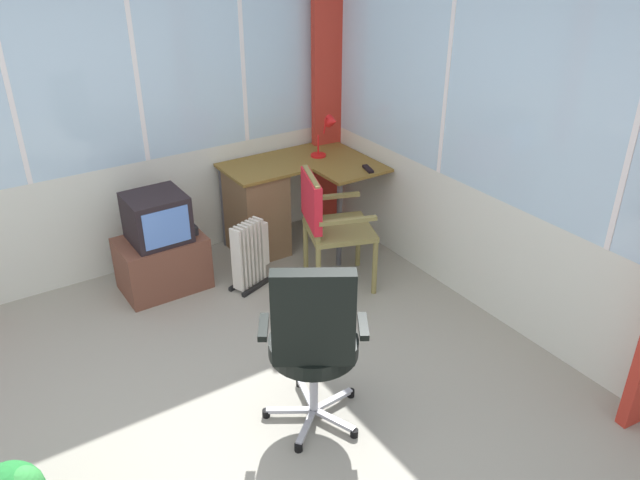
# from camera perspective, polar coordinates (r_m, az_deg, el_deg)

# --- Properties ---
(ground) EXTENTS (5.34, 5.27, 0.06)m
(ground) POSITION_cam_1_polar(r_m,az_deg,el_deg) (3.78, -8.69, -17.60)
(ground) COLOR gray
(north_window_panel) EXTENTS (4.34, 0.07, 2.73)m
(north_window_panel) POSITION_cam_1_polar(r_m,az_deg,el_deg) (4.92, -20.93, 11.03)
(north_window_panel) COLOR silver
(north_window_panel) RESTS_ON ground
(east_window_panel) EXTENTS (0.07, 4.27, 2.73)m
(east_window_panel) POSITION_cam_1_polar(r_m,az_deg,el_deg) (4.22, 18.13, 8.81)
(east_window_panel) COLOR silver
(east_window_panel) RESTS_ON ground
(curtain_corner) EXTENTS (0.32, 0.09, 2.63)m
(curtain_corner) POSITION_cam_1_polar(r_m,az_deg,el_deg) (5.60, 0.85, 14.22)
(curtain_corner) COLOR red
(curtain_corner) RESTS_ON ground
(desk) EXTENTS (1.18, 0.91, 0.76)m
(desk) POSITION_cam_1_polar(r_m,az_deg,el_deg) (5.34, -5.25, 3.07)
(desk) COLOR brown
(desk) RESTS_ON ground
(desk_lamp) EXTENTS (0.23, 0.20, 0.37)m
(desk_lamp) POSITION_cam_1_polar(r_m,az_deg,el_deg) (5.34, 0.84, 9.99)
(desk_lamp) COLOR red
(desk_lamp) RESTS_ON desk
(tv_remote) EXTENTS (0.08, 0.16, 0.02)m
(tv_remote) POSITION_cam_1_polar(r_m,az_deg,el_deg) (5.14, 4.37, 6.44)
(tv_remote) COLOR black
(tv_remote) RESTS_ON desk
(wooden_armchair) EXTENTS (0.62, 0.61, 0.93)m
(wooden_armchair) POSITION_cam_1_polar(r_m,az_deg,el_deg) (4.72, 0.36, 2.18)
(wooden_armchair) COLOR olive
(wooden_armchair) RESTS_ON ground
(office_chair) EXTENTS (0.62, 0.60, 1.10)m
(office_chair) POSITION_cam_1_polar(r_m,az_deg,el_deg) (3.37, -0.60, -8.83)
(office_chair) COLOR #B7B7BF
(office_chair) RESTS_ON ground
(tv_on_stand) EXTENTS (0.64, 0.45, 0.79)m
(tv_on_stand) POSITION_cam_1_polar(r_m,az_deg,el_deg) (4.94, -14.19, -0.69)
(tv_on_stand) COLOR brown
(tv_on_stand) RESTS_ON ground
(space_heater) EXTENTS (0.37, 0.27, 0.55)m
(space_heater) POSITION_cam_1_polar(r_m,az_deg,el_deg) (4.89, -6.29, -1.24)
(space_heater) COLOR silver
(space_heater) RESTS_ON ground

